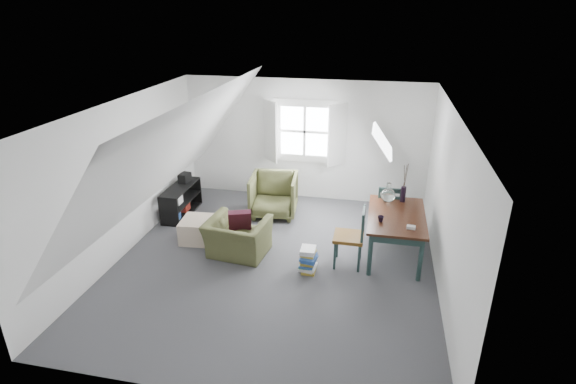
% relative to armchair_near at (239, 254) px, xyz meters
% --- Properties ---
extents(floor, '(5.50, 5.50, 0.00)m').
position_rel_armchair_near_xyz_m(floor, '(0.65, -0.13, 0.00)').
color(floor, '#46464A').
rests_on(floor, ground).
extents(ceiling, '(5.50, 5.50, 0.00)m').
position_rel_armchair_near_xyz_m(ceiling, '(0.65, -0.13, 2.50)').
color(ceiling, white).
rests_on(ceiling, wall_back).
extents(wall_back, '(5.00, 0.00, 5.00)m').
position_rel_armchair_near_xyz_m(wall_back, '(0.65, 2.62, 1.25)').
color(wall_back, white).
rests_on(wall_back, ground).
extents(wall_front, '(5.00, 0.00, 5.00)m').
position_rel_armchair_near_xyz_m(wall_front, '(0.65, -2.88, 1.25)').
color(wall_front, white).
rests_on(wall_front, ground).
extents(wall_left, '(0.00, 5.50, 5.50)m').
position_rel_armchair_near_xyz_m(wall_left, '(-1.85, -0.13, 1.25)').
color(wall_left, white).
rests_on(wall_left, ground).
extents(wall_right, '(0.00, 5.50, 5.50)m').
position_rel_armchair_near_xyz_m(wall_right, '(3.15, -0.13, 1.25)').
color(wall_right, white).
rests_on(wall_right, ground).
extents(slope_left, '(3.19, 5.50, 4.48)m').
position_rel_armchair_near_xyz_m(slope_left, '(-0.90, -0.13, 1.78)').
color(slope_left, white).
rests_on(slope_left, wall_left).
extents(slope_right, '(3.19, 5.50, 4.48)m').
position_rel_armchair_near_xyz_m(slope_right, '(2.20, -0.13, 1.78)').
color(slope_right, white).
rests_on(slope_right, wall_right).
extents(dormer_window, '(1.71, 0.35, 1.30)m').
position_rel_armchair_near_xyz_m(dormer_window, '(0.65, 2.55, 1.45)').
color(dormer_window, white).
rests_on(dormer_window, wall_back).
extents(skylight, '(0.35, 0.75, 0.47)m').
position_rel_armchair_near_xyz_m(skylight, '(2.20, 1.17, 1.75)').
color(skylight, white).
rests_on(skylight, slope_right).
extents(armchair_near, '(1.05, 0.94, 0.62)m').
position_rel_armchair_near_xyz_m(armchair_near, '(0.00, 0.00, 0.00)').
color(armchair_near, '#474A27').
rests_on(armchair_near, floor).
extents(armchair_far, '(0.96, 0.99, 0.82)m').
position_rel_armchair_near_xyz_m(armchair_far, '(0.22, 1.61, 0.00)').
color(armchair_far, '#474A27').
rests_on(armchair_far, floor).
extents(throw_pillow, '(0.43, 0.33, 0.39)m').
position_rel_armchair_near_xyz_m(throw_pillow, '(0.00, 0.15, 0.55)').
color(throw_pillow, '#3B101D').
rests_on(throw_pillow, armchair_near).
extents(ottoman, '(0.64, 0.64, 0.39)m').
position_rel_armchair_near_xyz_m(ottoman, '(-0.82, 0.34, 0.20)').
color(ottoman, '#C3AE95').
rests_on(ottoman, floor).
extents(dining_table, '(0.90, 1.49, 0.75)m').
position_rel_armchair_near_xyz_m(dining_table, '(2.52, 0.48, 0.65)').
color(dining_table, '#341A11').
rests_on(dining_table, floor).
extents(demijohn, '(0.24, 0.24, 0.34)m').
position_rel_armchair_near_xyz_m(demijohn, '(2.37, 0.93, 0.89)').
color(demijohn, silver).
rests_on(demijohn, dining_table).
extents(vase_twigs, '(0.09, 0.09, 0.67)m').
position_rel_armchair_near_xyz_m(vase_twigs, '(2.62, 1.03, 0.90)').
color(vase_twigs, black).
rests_on(vase_twigs, dining_table).
extents(cup, '(0.10, 0.10, 0.09)m').
position_rel_armchair_near_xyz_m(cup, '(2.27, 0.18, 0.75)').
color(cup, black).
rests_on(cup, dining_table).
extents(paper_box, '(0.14, 0.10, 0.04)m').
position_rel_armchair_near_xyz_m(paper_box, '(2.72, 0.03, 0.77)').
color(paper_box, white).
rests_on(paper_box, dining_table).
extents(dining_chair_far, '(0.44, 0.44, 0.95)m').
position_rel_armchair_near_xyz_m(dining_chair_far, '(2.40, 1.27, 0.49)').
color(dining_chair_far, brown).
rests_on(dining_chair_far, floor).
extents(dining_chair_near, '(0.46, 0.46, 0.98)m').
position_rel_armchair_near_xyz_m(dining_chair_near, '(1.84, 0.05, 0.51)').
color(dining_chair_near, brown).
rests_on(dining_chair_near, floor).
extents(media_shelf, '(0.38, 1.14, 0.58)m').
position_rel_armchair_near_xyz_m(media_shelf, '(-1.56, 1.22, 0.26)').
color(media_shelf, black).
rests_on(media_shelf, floor).
extents(electronics_box, '(0.21, 0.26, 0.19)m').
position_rel_armchair_near_xyz_m(electronics_box, '(-1.56, 1.51, 0.67)').
color(electronics_box, black).
rests_on(electronics_box, media_shelf).
extents(magazine_stack, '(0.29, 0.35, 0.39)m').
position_rel_armchair_near_xyz_m(magazine_stack, '(1.22, -0.27, 0.20)').
color(magazine_stack, '#B29933').
rests_on(magazine_stack, floor).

